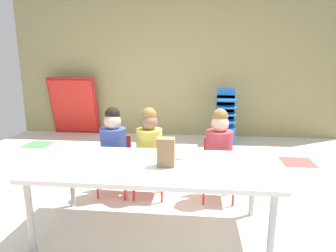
# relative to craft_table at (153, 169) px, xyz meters

# --- Properties ---
(ground_plane) EXTENTS (6.06, 5.59, 0.02)m
(ground_plane) POSITION_rel_craft_table_xyz_m (-0.08, 0.51, -0.55)
(ground_plane) COLOR silver
(back_wall) EXTENTS (6.06, 0.10, 2.70)m
(back_wall) POSITION_rel_craft_table_xyz_m (-0.08, 3.31, 0.81)
(back_wall) COLOR tan
(back_wall) RESTS_ON ground_plane
(craft_table) EXTENTS (1.83, 0.82, 0.58)m
(craft_table) POSITION_rel_craft_table_xyz_m (0.00, 0.00, 0.00)
(craft_table) COLOR white
(craft_table) RESTS_ON ground_plane
(seated_child_near_camera) EXTENTS (0.32, 0.31, 0.92)m
(seated_child_near_camera) POSITION_rel_craft_table_xyz_m (-0.50, 0.64, 0.02)
(seated_child_near_camera) COLOR red
(seated_child_near_camera) RESTS_ON ground_plane
(seated_child_middle_seat) EXTENTS (0.32, 0.31, 0.92)m
(seated_child_middle_seat) POSITION_rel_craft_table_xyz_m (-0.14, 0.64, 0.02)
(seated_child_middle_seat) COLOR red
(seated_child_middle_seat) RESTS_ON ground_plane
(seated_child_far_right) EXTENTS (0.33, 0.33, 0.92)m
(seated_child_far_right) POSITION_rel_craft_table_xyz_m (0.55, 0.64, 0.02)
(seated_child_far_right) COLOR red
(seated_child_far_right) RESTS_ON ground_plane
(kid_chair_blue_stack) EXTENTS (0.32, 0.30, 0.92)m
(kid_chair_blue_stack) POSITION_rel_craft_table_xyz_m (0.81, 2.82, -0.02)
(kid_chair_blue_stack) COLOR blue
(kid_chair_blue_stack) RESTS_ON ground_plane
(folded_activity_table) EXTENTS (0.90, 0.29, 1.09)m
(folded_activity_table) POSITION_rel_craft_table_xyz_m (-2.01, 3.11, 0.00)
(folded_activity_table) COLOR red
(folded_activity_table) RESTS_ON ground_plane
(paper_bag_brown) EXTENTS (0.13, 0.09, 0.22)m
(paper_bag_brown) POSITION_rel_craft_table_xyz_m (0.11, -0.03, 0.15)
(paper_bag_brown) COLOR #9E754C
(paper_bag_brown) RESTS_ON craft_table
(paper_plate_near_edge) EXTENTS (0.18, 0.18, 0.01)m
(paper_plate_near_edge) POSITION_rel_craft_table_xyz_m (0.20, 0.15, 0.05)
(paper_plate_near_edge) COLOR white
(paper_plate_near_edge) RESTS_ON craft_table
(paper_plate_center_table) EXTENTS (0.18, 0.18, 0.01)m
(paper_plate_center_table) POSITION_rel_craft_table_xyz_m (-0.53, -0.15, 0.05)
(paper_plate_center_table) COLOR white
(paper_plate_center_table) RESTS_ON craft_table
(donut_powdered_on_plate) EXTENTS (0.12, 0.12, 0.03)m
(donut_powdered_on_plate) POSITION_rel_craft_table_xyz_m (0.20, 0.15, 0.07)
(donut_powdered_on_plate) COLOR white
(donut_powdered_on_plate) RESTS_ON craft_table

